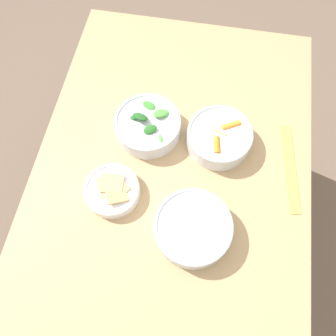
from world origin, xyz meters
The scene contains 7 objects.
ground_plane centered at (0.00, 0.00, 0.00)m, with size 10.00×10.00×0.00m, color brown.
dining_table centered at (0.00, 0.00, 0.62)m, with size 1.07×0.78×0.74m.
bowl_carrots centered at (-0.07, 0.12, 0.78)m, with size 0.18×0.18×0.06m.
bowl_greens centered at (-0.08, -0.09, 0.78)m, with size 0.19×0.19×0.09m.
bowl_beans_hotdog centered at (0.20, 0.08, 0.77)m, with size 0.20×0.20×0.06m.
bowl_cookies centered at (0.13, -0.15, 0.77)m, with size 0.15×0.15×0.05m.
ruler centered at (-0.03, 0.33, 0.75)m, with size 0.27×0.06×0.00m.
Camera 1 is at (0.39, 0.05, 1.59)m, focal length 35.00 mm.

